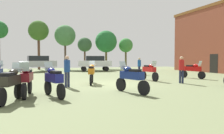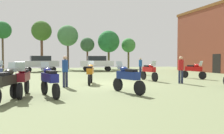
{
  "view_description": "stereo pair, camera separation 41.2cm",
  "coord_description": "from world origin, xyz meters",
  "px_view_note": "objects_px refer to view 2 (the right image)",
  "views": [
    {
      "loc": [
        -4.2,
        -13.15,
        1.63
      ],
      "look_at": [
        1.52,
        3.0,
        0.98
      ],
      "focal_mm": 34.18,
      "sensor_mm": 36.0,
      "label": 1
    },
    {
      "loc": [
        -3.81,
        -13.28,
        1.63
      ],
      "look_at": [
        1.52,
        3.0,
        0.98
      ],
      "focal_mm": 34.18,
      "sensor_mm": 36.0,
      "label": 2
    }
  ],
  "objects_px": {
    "tree_1": "(128,46)",
    "car_1": "(41,62)",
    "motorcycle_10": "(90,73)",
    "person_1": "(65,69)",
    "motorcycle_12": "(194,70)",
    "tree_3": "(68,36)",
    "motorcycle_5": "(149,71)",
    "motorcycle_7": "(23,79)",
    "car_2": "(97,62)",
    "motorcycle_8": "(49,80)",
    "motorcycle_1": "(128,77)",
    "tree_7": "(109,42)",
    "tree_8": "(2,31)",
    "person_2": "(181,68)",
    "motorcycle_3": "(6,83)",
    "tree_5": "(42,31)",
    "person_3": "(140,65)",
    "tree_2": "(87,45)"
  },
  "relations": [
    {
      "from": "tree_3",
      "to": "tree_7",
      "type": "distance_m",
      "value": 6.53
    },
    {
      "from": "motorcycle_1",
      "to": "tree_8",
      "type": "bearing_deg",
      "value": 92.88
    },
    {
      "from": "car_1",
      "to": "person_1",
      "type": "distance_m",
      "value": 16.08
    },
    {
      "from": "motorcycle_10",
      "to": "tree_1",
      "type": "xyz_separation_m",
      "value": [
        10.73,
        19.48,
        3.11
      ]
    },
    {
      "from": "motorcycle_7",
      "to": "tree_1",
      "type": "height_order",
      "value": "tree_1"
    },
    {
      "from": "person_3",
      "to": "tree_1",
      "type": "xyz_separation_m",
      "value": [
        4.07,
        13.03,
        2.83
      ]
    },
    {
      "from": "tree_7",
      "to": "motorcycle_12",
      "type": "bearing_deg",
      "value": -85.18
    },
    {
      "from": "motorcycle_10",
      "to": "tree_8",
      "type": "xyz_separation_m",
      "value": [
        -8.37,
        21.02,
        5.0
      ]
    },
    {
      "from": "motorcycle_1",
      "to": "motorcycle_7",
      "type": "relative_size",
      "value": 0.99
    },
    {
      "from": "motorcycle_1",
      "to": "tree_5",
      "type": "bearing_deg",
      "value": 81.41
    },
    {
      "from": "motorcycle_5",
      "to": "car_1",
      "type": "distance_m",
      "value": 16.16
    },
    {
      "from": "person_3",
      "to": "tree_3",
      "type": "height_order",
      "value": "tree_3"
    },
    {
      "from": "tree_5",
      "to": "motorcycle_3",
      "type": "bearing_deg",
      "value": -92.78
    },
    {
      "from": "motorcycle_3",
      "to": "person_2",
      "type": "xyz_separation_m",
      "value": [
        9.94,
        3.03,
        0.32
      ]
    },
    {
      "from": "motorcycle_3",
      "to": "tree_5",
      "type": "relative_size",
      "value": 0.28
    },
    {
      "from": "motorcycle_1",
      "to": "person_2",
      "type": "bearing_deg",
      "value": 10.64
    },
    {
      "from": "motorcycle_3",
      "to": "motorcycle_5",
      "type": "height_order",
      "value": "motorcycle_5"
    },
    {
      "from": "motorcycle_3",
      "to": "tree_5",
      "type": "distance_m",
      "value": 26.11
    },
    {
      "from": "car_1",
      "to": "person_1",
      "type": "xyz_separation_m",
      "value": [
        1.45,
        -16.01,
        -0.12
      ]
    },
    {
      "from": "motorcycle_1",
      "to": "tree_3",
      "type": "height_order",
      "value": "tree_3"
    },
    {
      "from": "motorcycle_12",
      "to": "tree_3",
      "type": "xyz_separation_m",
      "value": [
        -7.97,
        19.49,
        4.52
      ]
    },
    {
      "from": "motorcycle_1",
      "to": "tree_3",
      "type": "bearing_deg",
      "value": 72.57
    },
    {
      "from": "motorcycle_5",
      "to": "car_1",
      "type": "xyz_separation_m",
      "value": [
        -7.76,
        14.16,
        0.44
      ]
    },
    {
      "from": "motorcycle_5",
      "to": "tree_3",
      "type": "bearing_deg",
      "value": -84.95
    },
    {
      "from": "motorcycle_12",
      "to": "car_2",
      "type": "relative_size",
      "value": 0.48
    },
    {
      "from": "motorcycle_7",
      "to": "tree_7",
      "type": "xyz_separation_m",
      "value": [
        11.03,
        23.14,
        3.67
      ]
    },
    {
      "from": "tree_1",
      "to": "tree_3",
      "type": "xyz_separation_m",
      "value": [
        -9.81,
        1.1,
        1.4
      ]
    },
    {
      "from": "motorcycle_5",
      "to": "motorcycle_7",
      "type": "xyz_separation_m",
      "value": [
        -8.33,
        -4.28,
        0.0
      ]
    },
    {
      "from": "car_2",
      "to": "motorcycle_8",
      "type": "bearing_deg",
      "value": 168.18
    },
    {
      "from": "motorcycle_5",
      "to": "tree_7",
      "type": "distance_m",
      "value": 19.4
    },
    {
      "from": "tree_1",
      "to": "motorcycle_10",
      "type": "bearing_deg",
      "value": -118.84
    },
    {
      "from": "motorcycle_5",
      "to": "motorcycle_7",
      "type": "distance_m",
      "value": 9.36
    },
    {
      "from": "tree_5",
      "to": "tree_7",
      "type": "relative_size",
      "value": 1.2
    },
    {
      "from": "tree_2",
      "to": "car_2",
      "type": "bearing_deg",
      "value": -89.15
    },
    {
      "from": "tree_8",
      "to": "person_1",
      "type": "bearing_deg",
      "value": -73.18
    },
    {
      "from": "motorcycle_3",
      "to": "tree_7",
      "type": "distance_m",
      "value": 27.08
    },
    {
      "from": "tree_1",
      "to": "motorcycle_1",
      "type": "bearing_deg",
      "value": -112.62
    },
    {
      "from": "tree_1",
      "to": "motorcycle_5",
      "type": "bearing_deg",
      "value": -108.07
    },
    {
      "from": "motorcycle_5",
      "to": "tree_7",
      "type": "bearing_deg",
      "value": -103.68
    },
    {
      "from": "motorcycle_7",
      "to": "person_3",
      "type": "height_order",
      "value": "person_3"
    },
    {
      "from": "motorcycle_10",
      "to": "person_1",
      "type": "distance_m",
      "value": 2.04
    },
    {
      "from": "tree_2",
      "to": "person_1",
      "type": "bearing_deg",
      "value": -104.85
    },
    {
      "from": "motorcycle_10",
      "to": "car_1",
      "type": "distance_m",
      "value": 15.26
    },
    {
      "from": "motorcycle_8",
      "to": "person_1",
      "type": "xyz_separation_m",
      "value": [
        0.95,
        2.89,
        0.32
      ]
    },
    {
      "from": "motorcycle_8",
      "to": "tree_1",
      "type": "xyz_separation_m",
      "value": [
        13.37,
        23.46,
        3.11
      ]
    },
    {
      "from": "motorcycle_1",
      "to": "tree_8",
      "type": "relative_size",
      "value": 0.31
    },
    {
      "from": "motorcycle_12",
      "to": "car_1",
      "type": "height_order",
      "value": "car_1"
    },
    {
      "from": "tree_1",
      "to": "tree_5",
      "type": "bearing_deg",
      "value": 173.74
    },
    {
      "from": "motorcycle_8",
      "to": "tree_7",
      "type": "bearing_deg",
      "value": 50.29
    },
    {
      "from": "tree_1",
      "to": "car_1",
      "type": "bearing_deg",
      "value": -161.8
    }
  ]
}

